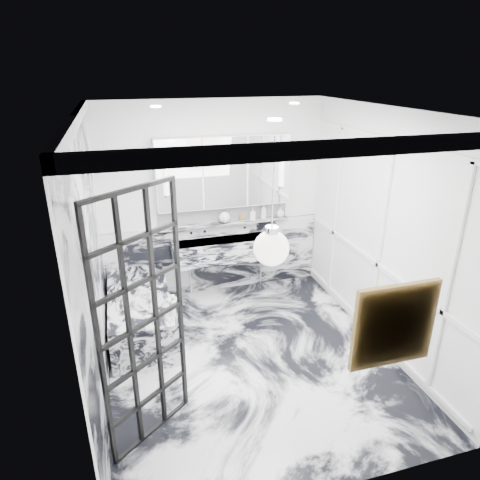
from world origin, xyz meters
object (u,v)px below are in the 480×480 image
object	(u,v)px
bathtub	(141,313)
mirror_cabinet	(224,172)
crittall_door	(143,324)
trough_sink	(228,249)

from	to	relation	value
bathtub	mirror_cabinet	bearing A→B (deg)	32.06
crittall_door	mirror_cabinet	size ratio (longest dim) A/B	1.23
trough_sink	mirror_cabinet	world-z (taller)	mirror_cabinet
trough_sink	crittall_door	bearing A→B (deg)	-119.86
trough_sink	bathtub	distance (m)	1.55
mirror_cabinet	bathtub	size ratio (longest dim) A/B	1.15
mirror_cabinet	bathtub	world-z (taller)	mirror_cabinet
crittall_door	mirror_cabinet	world-z (taller)	crittall_door
crittall_door	mirror_cabinet	xyz separation A→B (m)	(1.34, 2.51, 0.65)
crittall_door	trough_sink	xyz separation A→B (m)	(1.34, 2.34, -0.44)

